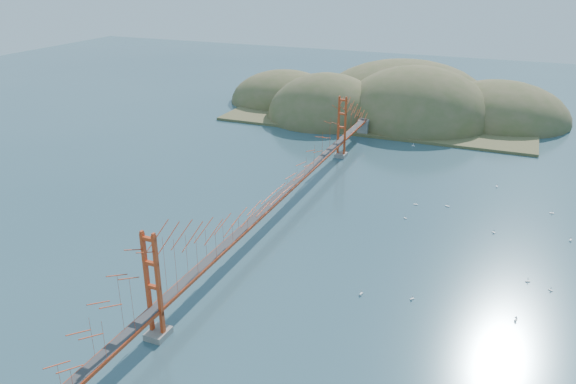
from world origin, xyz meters
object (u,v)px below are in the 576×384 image
at_px(bridge, 278,173).
at_px(sailboat_2, 551,290).
at_px(sailboat_0, 361,293).
at_px(sailboat_1, 494,232).

distance_m(bridge, sailboat_2, 37.56).
xyz_separation_m(bridge, sailboat_2, (36.46, -5.85, -6.87)).
bearing_deg(bridge, sailboat_0, -41.80).
xyz_separation_m(sailboat_2, sailboat_1, (-7.06, 12.89, 0.01)).
xyz_separation_m(bridge, sailboat_0, (16.70, -14.93, -6.85)).
relative_size(bridge, sailboat_1, 147.06).
relative_size(sailboat_1, sailboat_0, 0.88).
distance_m(bridge, sailboat_0, 23.42).
bearing_deg(sailboat_0, bridge, 138.20).
height_order(sailboat_2, sailboat_1, sailboat_1).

